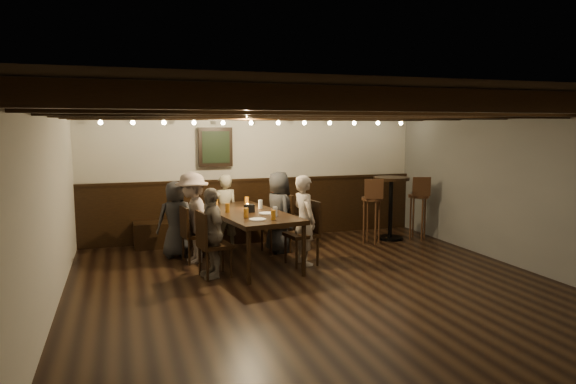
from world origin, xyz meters
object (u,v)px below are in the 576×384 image
object	(u,v)px
person_right_far	(304,220)
bar_stool_right	(418,216)
person_right_near	(279,212)
chair_right_near	(277,234)
chair_right_far	(303,245)
person_left_far	(211,233)
person_bench_right	(275,212)
person_left_near	(193,218)
high_top_table	(391,199)
dining_table	(248,216)
person_bench_left	(176,219)
person_bench_centre	(225,212)
chair_left_near	(195,245)
chair_left_far	(214,257)
bar_stool_left	(372,219)

from	to	relation	value
person_right_far	bar_stool_right	distance (m)	2.85
person_right_near	chair_right_near	bearing A→B (deg)	90.00
chair_right_far	person_left_far	world-z (taller)	person_left_far
person_bench_right	person_right_far	size ratio (longest dim) A/B	0.88
chair_right_near	person_left_near	world-z (taller)	person_left_near
chair_right_far	high_top_table	bearing A→B (deg)	-70.87
dining_table	person_bench_right	bearing A→B (deg)	45.00
person_left_near	person_right_far	size ratio (longest dim) A/B	1.03
person_bench_left	person_bench_centre	size ratio (longest dim) A/B	0.96
person_left_near	bar_stool_right	xyz separation A→B (m)	(4.28, 0.36, -0.27)
bar_stool_right	person_bench_left	bearing A→B (deg)	-164.98
chair_left_near	person_left_near	distance (m)	0.44
chair_left_near	chair_right_near	distance (m)	1.44
chair_left_near	person_bench_right	world-z (taller)	person_bench_right
high_top_table	bar_stool_right	bearing A→B (deg)	-17.44
chair_right_far	person_bench_left	distance (m)	2.13
chair_right_far	dining_table	bearing A→B (deg)	58.02
person_left_near	chair_right_far	bearing A→B (deg)	58.54
chair_left_far	person_right_near	distance (m)	1.77
person_bench_left	high_top_table	bearing A→B (deg)	172.28
chair_left_far	person_right_far	world-z (taller)	person_right_far
chair_left_near	high_top_table	distance (m)	3.82
chair_right_near	person_left_far	xyz separation A→B (m)	(-1.31, -1.12, 0.34)
chair_left_far	bar_stool_right	xyz separation A→B (m)	(4.11, 1.24, 0.16)
dining_table	chair_left_far	xyz separation A→B (m)	(-0.64, -0.56, -0.46)
bar_stool_right	person_bench_right	bearing A→B (deg)	-171.43
person_bench_left	person_left_far	size ratio (longest dim) A/B	0.98
person_bench_left	bar_stool_right	world-z (taller)	person_bench_left
person_bench_left	person_bench_centre	distance (m)	0.91
person_left_far	person_right_near	xyz separation A→B (m)	(1.34, 1.12, 0.05)
bar_stool_left	bar_stool_right	bearing A→B (deg)	20.44
chair_right_near	person_bench_left	bearing A→B (deg)	74.48
person_left_near	person_right_far	distance (m)	1.75
high_top_table	dining_table	bearing A→B (deg)	-164.21
chair_right_near	bar_stool_right	distance (m)	2.83
person_bench_centre	bar_stool_left	world-z (taller)	person_bench_centre
chair_left_near	person_left_near	bearing A→B (deg)	-90.00
person_bench_centre	person_left_far	xyz separation A→B (m)	(-0.51, -1.60, -0.01)
person_bench_left	chair_right_far	bearing A→B (deg)	140.21
dining_table	person_right_near	world-z (taller)	person_right_near
person_bench_left	high_top_table	size ratio (longest dim) A/B	1.06
chair_right_far	person_left_far	size ratio (longest dim) A/B	0.77
person_left_far	bar_stool_left	xyz separation A→B (m)	(3.14, 1.20, -0.19)
chair_left_far	bar_stool_left	xyz separation A→B (m)	(3.11, 1.19, 0.16)
person_bench_right	bar_stool_right	xyz separation A→B (m)	(2.72, -0.35, -0.16)
bar_stool_right	person_left_near	bearing A→B (deg)	-159.39
person_bench_left	person_right_far	world-z (taller)	person_right_far
dining_table	person_bench_right	size ratio (longest dim) A/B	1.89
chair_left_near	chair_right_far	xyz separation A→B (m)	(1.56, -0.66, 0.03)
chair_left_far	bar_stool_right	bearing A→B (deg)	97.77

